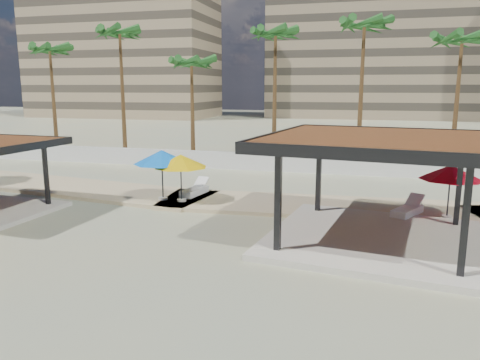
% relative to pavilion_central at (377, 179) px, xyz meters
% --- Properties ---
extents(ground, '(200.00, 200.00, 0.00)m').
position_rel_pavilion_central_xyz_m(ground, '(-3.99, -2.54, -2.33)').
color(ground, tan).
rests_on(ground, ground).
extents(promenade, '(44.45, 7.97, 0.24)m').
position_rel_pavilion_central_xyz_m(promenade, '(-1.99, 5.13, -2.27)').
color(promenade, '#C6B284').
rests_on(promenade, ground).
extents(boundary_wall, '(56.00, 0.30, 1.20)m').
position_rel_pavilion_central_xyz_m(boundary_wall, '(-3.99, 13.46, -1.73)').
color(boundary_wall, silver).
rests_on(boundary_wall, ground).
extents(building_west, '(34.00, 16.00, 32.40)m').
position_rel_pavilion_central_xyz_m(building_west, '(-45.99, 65.46, 12.94)').
color(building_west, '#937F60').
rests_on(building_west, ground).
extents(building_mid, '(38.00, 16.00, 30.40)m').
position_rel_pavilion_central_xyz_m(building_mid, '(0.01, 75.46, 11.94)').
color(building_mid, '#847259').
rests_on(building_mid, ground).
extents(pavilion_central, '(8.66, 8.66, 3.90)m').
position_rel_pavilion_central_xyz_m(pavilion_central, '(0.00, 0.00, 0.00)').
color(pavilion_central, beige).
rests_on(pavilion_central, ground).
extents(umbrella_b, '(2.79, 2.79, 2.26)m').
position_rel_pavilion_central_xyz_m(umbrella_b, '(-8.88, 3.26, -0.20)').
color(umbrella_b, beige).
rests_on(umbrella_b, promenade).
extents(umbrella_c, '(2.55, 2.55, 2.25)m').
position_rel_pavilion_central_xyz_m(umbrella_c, '(2.97, 3.48, -0.21)').
color(umbrella_c, beige).
rests_on(umbrella_c, promenade).
extents(umbrella_f, '(3.53, 3.53, 2.42)m').
position_rel_pavilion_central_xyz_m(umbrella_f, '(-9.90, 3.37, -0.06)').
color(umbrella_f, beige).
rests_on(umbrella_f, promenade).
extents(lounger_a, '(0.95, 2.10, 0.77)m').
position_rel_pavilion_central_xyz_m(lounger_a, '(-8.79, 4.80, -1.96)').
color(lounger_a, white).
rests_on(lounger_a, promenade).
extents(lounger_b, '(1.51, 2.13, 0.78)m').
position_rel_pavilion_central_xyz_m(lounger_b, '(1.41, 3.54, -1.96)').
color(lounger_b, white).
rests_on(lounger_b, promenade).
extents(palm_a, '(3.00, 3.00, 9.30)m').
position_rel_pavilion_central_xyz_m(palm_a, '(-24.99, 15.76, 5.81)').
color(palm_a, brown).
rests_on(palm_a, ground).
extents(palm_b, '(3.00, 3.00, 10.45)m').
position_rel_pavilion_central_xyz_m(palm_b, '(-18.99, 16.16, 6.89)').
color(palm_b, brown).
rests_on(palm_b, ground).
extents(palm_c, '(3.00, 3.00, 8.13)m').
position_rel_pavilion_central_xyz_m(palm_c, '(-12.99, 15.56, 4.71)').
color(palm_c, brown).
rests_on(palm_c, ground).
extents(palm_d, '(3.00, 3.00, 10.07)m').
position_rel_pavilion_central_xyz_m(palm_d, '(-6.99, 16.36, 6.53)').
color(palm_d, brown).
rests_on(palm_d, ground).
extents(palm_e, '(3.00, 3.00, 10.43)m').
position_rel_pavilion_central_xyz_m(palm_e, '(-0.99, 15.86, 6.86)').
color(palm_e, brown).
rests_on(palm_e, ground).
extents(palm_f, '(3.00, 3.00, 9.34)m').
position_rel_pavilion_central_xyz_m(palm_f, '(5.01, 16.06, 5.85)').
color(palm_f, brown).
rests_on(palm_f, ground).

